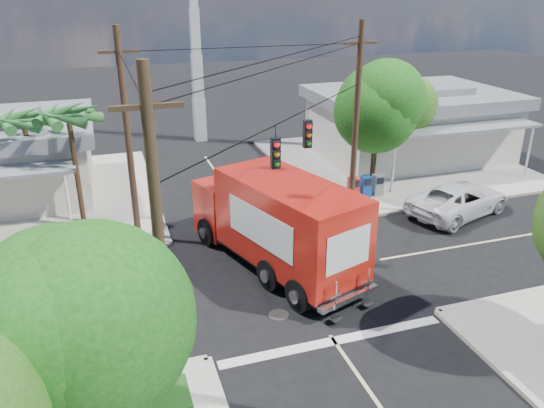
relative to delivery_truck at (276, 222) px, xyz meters
name	(u,v)px	position (x,y,z in m)	size (l,w,h in m)	color
ground	(288,275)	(0.19, -0.86, -1.91)	(120.00, 120.00, 0.00)	black
sidewalk_ne	(393,163)	(11.07, 10.02, -1.84)	(14.12, 14.12, 0.14)	#AAA59A
sidewalk_nw	(14,204)	(-10.68, 10.02, -1.84)	(14.12, 14.12, 0.14)	#AAA59A
road_markings	(302,295)	(0.19, -2.33, -1.91)	(32.00, 32.00, 0.01)	beige
building_ne	(410,121)	(12.69, 11.11, 0.41)	(11.80, 10.20, 4.50)	silver
radio_tower	(197,60)	(0.69, 19.14, 3.73)	(0.80, 0.80, 17.00)	silver
tree_sw_front	(82,327)	(-6.80, -8.40, 2.42)	(3.88, 3.78, 6.03)	#422D1C
tree_ne_front	(378,105)	(7.40, 5.90, 2.85)	(4.21, 4.14, 6.66)	#422D1C
tree_ne_back	(400,105)	(10.00, 8.10, 2.28)	(3.77, 3.66, 5.82)	#422D1C
palm_nw_front	(69,118)	(-7.31, 6.64, 3.13)	(3.01, 3.08, 5.59)	#422D1C
palm_nw_back	(24,122)	(-9.31, 8.14, 2.76)	(3.01, 3.08, 5.19)	#422D1C
utility_poles	(235,152)	(-1.39, 0.75, 2.76)	(12.00, 10.68, 9.00)	#473321
vending_boxes	(365,186)	(6.69, 5.34, -1.22)	(1.90, 0.50, 1.10)	red
delivery_truck	(276,222)	(0.00, 0.00, 0.00)	(5.15, 9.05, 3.76)	black
parked_car	(459,199)	(10.05, 2.12, -1.13)	(2.59, 5.62, 1.56)	silver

